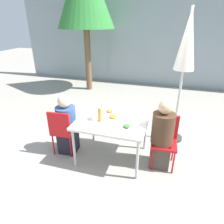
% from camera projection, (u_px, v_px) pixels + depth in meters
% --- Properties ---
extents(ground_plane, '(24.00, 24.00, 0.00)m').
position_uv_depth(ground_plane, '(112.00, 156.00, 3.66)').
color(ground_plane, gray).
extents(building_facade, '(10.00, 0.20, 3.00)m').
position_uv_depth(building_facade, '(150.00, 43.00, 7.15)').
color(building_facade, '#89999E').
rests_on(building_facade, ground).
extents(dining_table, '(1.17, 0.96, 0.75)m').
position_uv_depth(dining_table, '(112.00, 123.00, 3.37)').
color(dining_table, silver).
rests_on(dining_table, ground).
extents(chair_left, '(0.43, 0.43, 0.87)m').
position_uv_depth(chair_left, '(62.00, 129.00, 3.55)').
color(chair_left, red).
rests_on(chair_left, ground).
extents(person_left, '(0.35, 0.35, 1.13)m').
position_uv_depth(person_left, '(67.00, 126.00, 3.60)').
color(person_left, black).
rests_on(person_left, ground).
extents(chair_right, '(0.41, 0.41, 0.87)m').
position_uv_depth(chair_right, '(165.00, 137.00, 3.31)').
color(chair_right, red).
rests_on(chair_right, ground).
extents(person_right, '(0.36, 0.36, 1.19)m').
position_uv_depth(person_right, '(162.00, 137.00, 3.23)').
color(person_right, '#473D33').
rests_on(person_right, ground).
extents(closed_umbrella, '(0.37, 0.37, 2.49)m').
position_uv_depth(closed_umbrella, '(187.00, 46.00, 3.42)').
color(closed_umbrella, '#333333').
rests_on(closed_umbrella, ground).
extents(plate_0, '(0.23, 0.23, 0.06)m').
position_uv_depth(plate_0, '(113.00, 117.00, 3.38)').
color(plate_0, white).
rests_on(plate_0, dining_table).
extents(plate_1, '(0.20, 0.20, 0.06)m').
position_uv_depth(plate_1, '(127.00, 127.00, 3.09)').
color(plate_1, white).
rests_on(plate_1, dining_table).
extents(plate_2, '(0.21, 0.21, 0.06)m').
position_uv_depth(plate_2, '(110.00, 112.00, 3.59)').
color(plate_2, white).
rests_on(plate_2, dining_table).
extents(bottle, '(0.06, 0.06, 0.25)m').
position_uv_depth(bottle, '(100.00, 115.00, 3.25)').
color(bottle, '#B7751E').
rests_on(bottle, dining_table).
extents(drinking_cup, '(0.08, 0.08, 0.08)m').
position_uv_depth(drinking_cup, '(91.00, 117.00, 3.36)').
color(drinking_cup, white).
rests_on(drinking_cup, dining_table).
extents(salad_bowl, '(0.14, 0.14, 0.05)m').
position_uv_depth(salad_bowl, '(128.00, 118.00, 3.36)').
color(salad_bowl, white).
rests_on(salad_bowl, dining_table).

